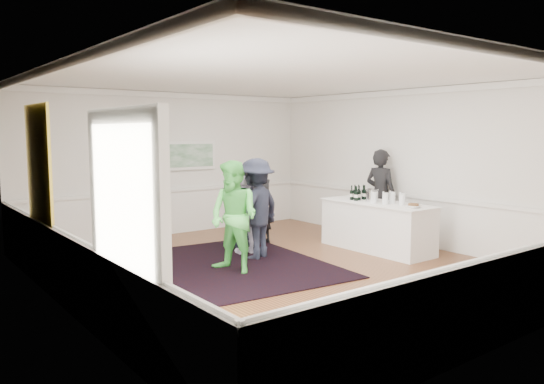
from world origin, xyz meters
TOP-DOWN VIEW (x-y plane):
  - floor at (0.00, 0.00)m, footprint 8.00×8.00m
  - ceiling at (0.00, 0.00)m, footprint 7.00×8.00m
  - wall_left at (-3.50, 0.00)m, footprint 0.02×8.00m
  - wall_right at (3.50, 0.00)m, footprint 0.02×8.00m
  - wall_back at (0.00, 4.00)m, footprint 7.00×0.02m
  - wall_front at (0.00, -4.00)m, footprint 7.00×0.02m
  - wainscoting at (0.00, 0.00)m, footprint 7.00×8.00m
  - mirror at (-3.45, 1.30)m, footprint 0.05×1.25m
  - doorway at (-3.45, -1.90)m, footprint 0.10×1.78m
  - landscape_painting at (0.40, 3.95)m, footprint 1.44×0.06m
  - area_rug at (-0.43, 0.72)m, footprint 3.22×4.02m
  - serving_table at (2.43, 0.01)m, footprint 0.89×2.35m
  - bartender at (3.20, 0.61)m, footprint 0.56×0.77m
  - guest_tan at (-2.49, 0.27)m, footprint 0.95×1.09m
  - guest_green at (-0.70, 0.34)m, footprint 0.94×1.07m
  - guest_lilac at (0.20, 1.31)m, footprint 0.96×0.57m
  - guest_dark_a at (0.16, 0.91)m, footprint 1.35×1.02m
  - guest_dark_b at (0.98, 1.89)m, footprint 0.68×0.51m
  - guest_navy at (0.47, 1.72)m, footprint 0.90×0.86m
  - wine_bottles at (2.42, 0.52)m, footprint 0.39×0.28m
  - juice_pitchers at (2.42, -0.26)m, footprint 0.41×0.60m
  - ice_bucket at (2.43, 0.16)m, footprint 0.26×0.26m
  - nut_bowl at (2.37, -0.89)m, footprint 0.27×0.27m

SIDE VIEW (x-z plane):
  - floor at x=0.00m, z-range 0.00..0.00m
  - area_rug at x=-0.43m, z-range 0.00..0.02m
  - serving_table at x=2.43m, z-range 0.00..0.95m
  - wainscoting at x=0.00m, z-range 0.00..1.00m
  - guest_lilac at x=0.20m, z-range 0.00..1.53m
  - guest_navy at x=0.47m, z-range 0.00..1.56m
  - guest_dark_b at x=0.98m, z-range 0.00..1.68m
  - guest_dark_a at x=0.16m, z-range 0.00..1.84m
  - guest_green at x=-0.70m, z-range 0.00..1.85m
  - guest_tan at x=-2.49m, z-range 0.00..1.88m
  - bartender at x=3.20m, z-range 0.00..1.96m
  - nut_bowl at x=2.37m, z-range 0.95..1.03m
  - ice_bucket at x=2.43m, z-range 0.94..1.19m
  - juice_pitchers at x=2.42m, z-range 0.95..1.19m
  - wine_bottles at x=2.42m, z-range 0.95..1.26m
  - doorway at x=-3.45m, z-range 0.14..2.70m
  - wall_left at x=-3.50m, z-range 0.00..3.20m
  - wall_right at x=3.50m, z-range 0.00..3.20m
  - wall_back at x=0.00m, z-range 0.00..3.20m
  - wall_front at x=0.00m, z-range 0.00..3.20m
  - landscape_painting at x=0.40m, z-range 1.45..2.11m
  - mirror at x=-3.45m, z-range 0.88..2.73m
  - ceiling at x=0.00m, z-range 3.19..3.21m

